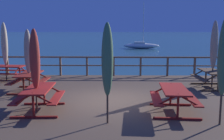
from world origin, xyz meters
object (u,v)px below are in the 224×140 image
(picnic_table_mid_centre, at_px, (174,95))
(patio_umbrella_tall_mid_right, at_px, (28,52))
(picnic_table_back_right, at_px, (5,70))
(picnic_table_mid_left, at_px, (212,75))
(patio_umbrella_tall_back_right, at_px, (35,60))
(picnic_table_front_right, at_px, (29,78))
(patio_umbrella_short_front, at_px, (4,44))
(patio_umbrella_short_mid, at_px, (214,45))
(patio_umbrella_short_back, at_px, (107,60))
(sailboat_distant, at_px, (141,46))
(picnic_table_back_left, at_px, (39,94))
(patio_umbrella_tall_mid_left, at_px, (224,57))

(picnic_table_mid_centre, xyz_separation_m, patio_umbrella_tall_mid_right, (-5.54, 2.81, 1.10))
(picnic_table_back_right, distance_m, patio_umbrella_tall_mid_right, 3.20)
(picnic_table_mid_left, distance_m, patio_umbrella_tall_back_right, 7.80)
(picnic_table_mid_left, height_order, patio_umbrella_tall_back_right, patio_umbrella_tall_back_right)
(picnic_table_front_right, bearing_deg, patio_umbrella_tall_mid_right, 108.44)
(picnic_table_mid_centre, distance_m, patio_umbrella_short_front, 9.15)
(patio_umbrella_short_mid, bearing_deg, patio_umbrella_tall_back_right, -151.67)
(picnic_table_mid_left, xyz_separation_m, patio_umbrella_short_back, (-4.50, -4.66, 1.22))
(picnic_table_front_right, distance_m, sailboat_distant, 34.72)
(picnic_table_back_left, height_order, picnic_table_back_right, same)
(patio_umbrella_tall_mid_right, bearing_deg, sailboat_distant, 77.16)
(patio_umbrella_tall_mid_left, distance_m, patio_umbrella_tall_back_right, 5.49)
(patio_umbrella_tall_mid_left, bearing_deg, sailboat_distant, 88.29)
(picnic_table_mid_centre, bearing_deg, patio_umbrella_short_back, -152.89)
(picnic_table_back_left, height_order, picnic_table_mid_left, same)
(picnic_table_front_right, relative_size, picnic_table_back_right, 0.85)
(picnic_table_mid_left, distance_m, patio_umbrella_short_back, 6.59)
(picnic_table_mid_left, relative_size, patio_umbrella_tall_mid_left, 0.64)
(patio_umbrella_short_back, bearing_deg, picnic_table_back_right, 132.08)
(picnic_table_back_right, bearing_deg, patio_umbrella_tall_mid_left, -35.56)
(patio_umbrella_tall_mid_left, relative_size, sailboat_distant, 0.38)
(patio_umbrella_short_back, distance_m, patio_umbrella_short_front, 8.20)
(picnic_table_mid_left, height_order, sailboat_distant, sailboat_distant)
(picnic_table_back_left, xyz_separation_m, sailboat_distant, (6.45, 36.58, -0.68))
(picnic_table_mid_centre, distance_m, picnic_table_mid_left, 4.35)
(patio_umbrella_short_back, height_order, patio_umbrella_short_mid, patio_umbrella_short_mid)
(picnic_table_back_right, bearing_deg, patio_umbrella_tall_mid_right, -47.79)
(picnic_table_front_right, bearing_deg, picnic_table_mid_left, 6.11)
(patio_umbrella_tall_back_right, xyz_separation_m, patio_umbrella_short_mid, (6.82, 3.68, 0.23))
(picnic_table_front_right, bearing_deg, picnic_table_back_left, -65.80)
(patio_umbrella_tall_mid_left, xyz_separation_m, patio_umbrella_short_back, (-3.09, 0.05, -0.09))
(patio_umbrella_tall_back_right, relative_size, patio_umbrella_short_front, 0.89)
(picnic_table_front_right, distance_m, patio_umbrella_short_front, 3.33)
(picnic_table_mid_left, xyz_separation_m, patio_umbrella_tall_mid_right, (-7.98, -0.79, 1.10))
(picnic_table_mid_centre, relative_size, sailboat_distant, 0.25)
(patio_umbrella_short_mid, bearing_deg, patio_umbrella_tall_mid_left, -106.88)
(patio_umbrella_tall_mid_left, height_order, patio_umbrella_short_mid, patio_umbrella_short_mid)
(picnic_table_back_left, height_order, sailboat_distant, sailboat_distant)
(patio_umbrella_tall_back_right, distance_m, patio_umbrella_short_back, 2.50)
(picnic_table_front_right, relative_size, patio_umbrella_tall_mid_right, 0.68)
(picnic_table_mid_left, bearing_deg, patio_umbrella_short_front, 171.56)
(picnic_table_front_right, relative_size, patio_umbrella_short_back, 0.64)
(patio_umbrella_tall_mid_right, xyz_separation_m, patio_umbrella_short_back, (3.48, -3.87, 0.12))
(picnic_table_mid_centre, height_order, picnic_table_back_right, same)
(picnic_table_front_right, relative_size, patio_umbrella_short_front, 0.60)
(picnic_table_mid_left, relative_size, patio_umbrella_short_mid, 0.63)
(patio_umbrella_tall_mid_left, bearing_deg, picnic_table_back_right, 144.44)
(patio_umbrella_tall_mid_right, bearing_deg, patio_umbrella_short_front, 130.85)
(patio_umbrella_tall_mid_right, bearing_deg, picnic_table_mid_centre, -26.89)
(picnic_table_front_right, bearing_deg, patio_umbrella_short_mid, 6.18)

